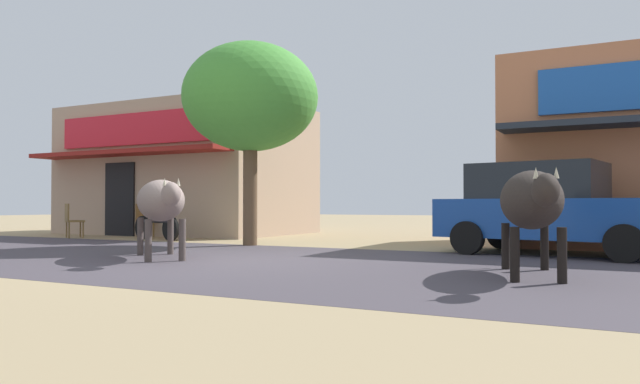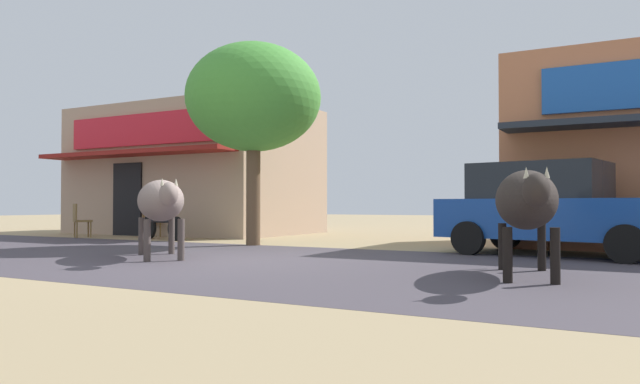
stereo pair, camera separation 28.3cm
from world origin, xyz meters
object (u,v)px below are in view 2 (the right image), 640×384
object	(u,v)px
cafe_chair_by_doorway	(151,218)
cafe_chair_near_tree	(80,219)
cow_far_dark	(526,201)
parked_hatchback_car	(552,208)
parked_motorcycle	(163,221)
cow_near_brown	(161,201)
roadside_tree	(253,98)

from	to	relation	value
cafe_chair_by_doorway	cafe_chair_near_tree	bearing A→B (deg)	-137.02
cafe_chair_near_tree	cow_far_dark	bearing A→B (deg)	-15.27
parked_hatchback_car	parked_motorcycle	bearing A→B (deg)	179.39
parked_hatchback_car	cow_near_brown	bearing A→B (deg)	-146.63
roadside_tree	cafe_chair_by_doorway	xyz separation A→B (m)	(-4.49, 1.48, -2.74)
roadside_tree	parked_hatchback_car	bearing A→B (deg)	3.83
cow_near_brown	cafe_chair_by_doorway	distance (m)	6.92
roadside_tree	cow_near_brown	size ratio (longest dim) A/B	1.93
cow_far_dark	cafe_chair_near_tree	bearing A→B (deg)	164.73
cow_near_brown	cow_far_dark	distance (m)	5.86
cow_near_brown	cow_far_dark	world-z (taller)	cow_far_dark
cafe_chair_by_doorway	cow_near_brown	bearing A→B (deg)	-44.27
cow_near_brown	parked_motorcycle	bearing A→B (deg)	133.16
roadside_tree	parked_motorcycle	xyz separation A→B (m)	(-3.15, 0.51, -2.78)
cow_far_dark	parked_hatchback_car	bearing A→B (deg)	92.75
cafe_chair_by_doorway	cow_far_dark	bearing A→B (deg)	-23.06
parked_motorcycle	cow_near_brown	bearing A→B (deg)	-46.84
cafe_chair_near_tree	roadside_tree	bearing A→B (deg)	-2.02
cafe_chair_near_tree	parked_motorcycle	bearing A→B (deg)	6.40
roadside_tree	parked_hatchback_car	world-z (taller)	roadside_tree
parked_motorcycle	cow_far_dark	xyz separation A→B (m)	(9.47, -3.63, 0.48)
cow_far_dark	cow_near_brown	bearing A→B (deg)	-177.85
cow_far_dark	cafe_chair_near_tree	xyz separation A→B (m)	(-12.17, 3.32, -0.43)
roadside_tree	parked_motorcycle	bearing A→B (deg)	170.81
parked_hatchback_car	cafe_chair_near_tree	distance (m)	12.01
cow_far_dark	cafe_chair_near_tree	size ratio (longest dim) A/B	3.02
parked_motorcycle	roadside_tree	bearing A→B (deg)	-9.19
parked_hatchback_car	cow_near_brown	distance (m)	6.81
parked_hatchback_car	cafe_chair_by_doorway	xyz separation A→B (m)	(-10.63, 1.07, -0.33)
cafe_chair_by_doorway	roadside_tree	bearing A→B (deg)	-18.29
parked_motorcycle	cafe_chair_by_doorway	xyz separation A→B (m)	(-1.34, 0.97, 0.05)
roadside_tree	parked_motorcycle	size ratio (longest dim) A/B	2.49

